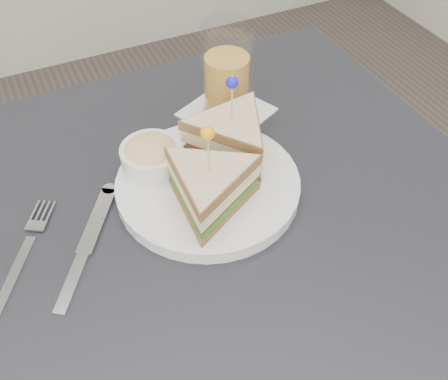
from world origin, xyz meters
TOP-DOWN VIEW (x-y plane):
  - table at (0.00, 0.00)m, footprint 0.80×0.80m
  - plate_meal at (0.02, 0.07)m, footprint 0.29×0.28m
  - cutlery_fork at (-0.24, 0.07)m, footprint 0.11×0.16m
  - cutlery_knife at (-0.17, 0.03)m, footprint 0.13×0.19m
  - drink_set at (0.11, 0.21)m, footprint 0.16×0.16m

SIDE VIEW (x-z plane):
  - table at x=0.00m, z-range 0.30..1.05m
  - cutlery_fork at x=-0.24m, z-range 0.75..0.76m
  - cutlery_knife at x=-0.17m, z-range 0.75..0.76m
  - plate_meal at x=0.02m, z-range 0.72..0.87m
  - drink_set at x=0.11m, z-range 0.74..0.90m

